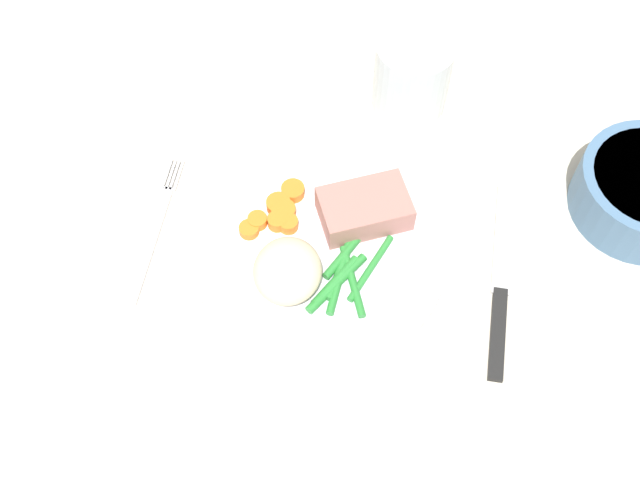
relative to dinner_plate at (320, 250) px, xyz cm
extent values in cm
cube|color=beige|center=(3.57, -1.75, -1.80)|extent=(120.00, 90.00, 2.00)
cylinder|color=white|center=(0.00, 0.00, 0.00)|extent=(24.04, 24.04, 1.60)
cube|color=#B2756B|center=(3.25, 3.79, 2.27)|extent=(9.72, 8.29, 2.95)
ellipsoid|color=beige|center=(-2.16, -4.33, 3.05)|extent=(6.09, 6.58, 4.49)
cylinder|color=orange|center=(-6.22, 1.38, 1.30)|extent=(1.85, 1.85, 0.99)
cylinder|color=orange|center=(-3.56, 5.23, 1.34)|extent=(2.27, 2.27, 1.09)
cylinder|color=orange|center=(-4.00, 2.78, 1.36)|extent=(2.36, 2.36, 1.12)
cylinder|color=orange|center=(-4.62, 3.44, 1.34)|extent=(2.34, 2.34, 1.08)
cylinder|color=orange|center=(-6.81, 0.31, 1.24)|extent=(1.89, 1.89, 0.88)
cylinder|color=orange|center=(-4.35, 1.56, 1.37)|extent=(1.84, 1.84, 1.15)
cylinder|color=orange|center=(-3.27, 1.49, 1.37)|extent=(1.86, 1.86, 1.13)
cylinder|color=#2D8C38|center=(2.06, -3.69, 1.23)|extent=(3.75, 5.66, 0.86)
cylinder|color=#2D8C38|center=(2.33, -3.18, 1.17)|extent=(1.30, 7.62, 0.74)
cylinder|color=#2D8C38|center=(4.99, -1.37, 1.12)|extent=(3.39, 7.34, 0.64)
cylinder|color=#2D8C38|center=(3.95, -3.39, 1.17)|extent=(3.41, 6.92, 0.73)
cylinder|color=#2D8C38|center=(2.39, -1.30, 1.16)|extent=(2.05, 7.71, 0.73)
cylinder|color=#2D8C38|center=(2.19, -3.87, 1.21)|extent=(4.73, 6.72, 0.83)
cylinder|color=#2D8C38|center=(2.62, -0.37, 1.19)|extent=(3.78, 6.45, 0.79)
cube|color=silver|center=(-16.12, -2.00, -0.60)|extent=(1.00, 13.00, 0.40)
cube|color=silver|center=(-16.72, 6.30, -0.60)|extent=(0.24, 3.60, 0.40)
cube|color=silver|center=(-16.32, 6.30, -0.60)|extent=(0.24, 3.60, 0.40)
cube|color=silver|center=(-15.92, 6.30, -0.60)|extent=(0.24, 3.60, 0.40)
cube|color=silver|center=(-15.52, 6.30, -0.60)|extent=(0.24, 3.60, 0.40)
cube|color=black|center=(17.07, -5.50, -0.60)|extent=(1.30, 9.00, 0.64)
cube|color=silver|center=(17.07, 4.50, -0.60)|extent=(1.70, 12.00, 0.40)
cylinder|color=silver|center=(6.15, 20.13, 3.34)|extent=(7.94, 7.94, 8.28)
cylinder|color=silver|center=(6.15, 20.13, 0.73)|extent=(7.31, 7.31, 3.07)
camera|label=1|loc=(6.08, -35.32, 62.85)|focal=43.18mm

